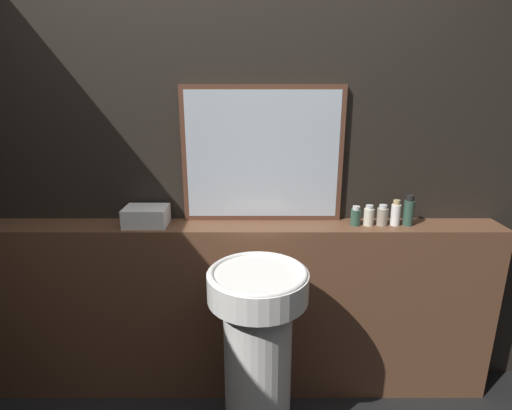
# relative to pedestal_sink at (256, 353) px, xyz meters

# --- Properties ---
(wall_back) EXTENTS (8.00, 0.06, 2.50)m
(wall_back) POSITION_rel_pedestal_sink_xyz_m (-0.10, 0.55, 0.72)
(wall_back) COLOR black
(wall_back) RESTS_ON ground_plane
(vanity_counter) EXTENTS (2.74, 0.22, 1.00)m
(vanity_counter) POSITION_rel_pedestal_sink_xyz_m (-0.10, 0.41, -0.03)
(vanity_counter) COLOR brown
(vanity_counter) RESTS_ON ground_plane
(pedestal_sink) EXTENTS (0.44, 0.44, 0.94)m
(pedestal_sink) POSITION_rel_pedestal_sink_xyz_m (0.00, 0.00, 0.00)
(pedestal_sink) COLOR white
(pedestal_sink) RESTS_ON ground_plane
(mirror) EXTENTS (0.83, 0.03, 0.70)m
(mirror) POSITION_rel_pedestal_sink_xyz_m (0.03, 0.50, 0.82)
(mirror) COLOR #563323
(mirror) RESTS_ON vanity_counter
(towel_stack) EXTENTS (0.22, 0.16, 0.10)m
(towel_stack) POSITION_rel_pedestal_sink_xyz_m (-0.57, 0.41, 0.52)
(towel_stack) COLOR white
(towel_stack) RESTS_ON vanity_counter
(shampoo_bottle) EXTENTS (0.05, 0.05, 0.10)m
(shampoo_bottle) POSITION_rel_pedestal_sink_xyz_m (0.51, 0.41, 0.52)
(shampoo_bottle) COLOR #2D4C3D
(shampoo_bottle) RESTS_ON vanity_counter
(conditioner_bottle) EXTENTS (0.05, 0.05, 0.11)m
(conditioner_bottle) POSITION_rel_pedestal_sink_xyz_m (0.57, 0.41, 0.52)
(conditioner_bottle) COLOR beige
(conditioner_bottle) RESTS_ON vanity_counter
(lotion_bottle) EXTENTS (0.06, 0.06, 0.11)m
(lotion_bottle) POSITION_rel_pedestal_sink_xyz_m (0.64, 0.41, 0.52)
(lotion_bottle) COLOR gray
(lotion_bottle) RESTS_ON vanity_counter
(body_wash_bottle) EXTENTS (0.05, 0.05, 0.13)m
(body_wash_bottle) POSITION_rel_pedestal_sink_xyz_m (0.71, 0.41, 0.53)
(body_wash_bottle) COLOR white
(body_wash_bottle) RESTS_ON vanity_counter
(hand_soap_bottle) EXTENTS (0.05, 0.05, 0.16)m
(hand_soap_bottle) POSITION_rel_pedestal_sink_xyz_m (0.78, 0.41, 0.54)
(hand_soap_bottle) COLOR #2D4C3D
(hand_soap_bottle) RESTS_ON vanity_counter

